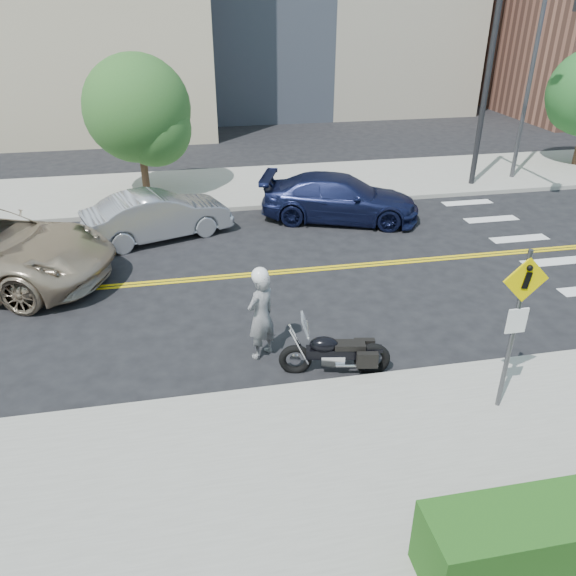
# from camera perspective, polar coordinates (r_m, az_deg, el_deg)

# --- Properties ---
(ground_plane) EXTENTS (120.00, 120.00, 0.00)m
(ground_plane) POSITION_cam_1_polar(r_m,az_deg,el_deg) (14.90, -6.16, 1.14)
(ground_plane) COLOR black
(ground_plane) RESTS_ON ground
(sidewalk_near) EXTENTS (60.00, 5.00, 0.15)m
(sidewalk_near) POSITION_cam_1_polar(r_m,az_deg,el_deg) (8.80, -1.18, -20.32)
(sidewalk_near) COLOR #9E9B91
(sidewalk_near) RESTS_ON ground_plane
(sidewalk_far) EXTENTS (60.00, 5.00, 0.15)m
(sidewalk_far) POSITION_cam_1_polar(r_m,az_deg,el_deg) (21.84, -8.09, 9.98)
(sidewalk_far) COLOR #9E9B91
(sidewalk_far) RESTS_ON ground_plane
(lamp_post) EXTENTS (0.16, 0.16, 8.00)m
(lamp_post) POSITION_cam_1_polar(r_m,az_deg,el_deg) (23.80, 23.52, 19.64)
(lamp_post) COLOR #4C4C51
(lamp_post) RESTS_ON sidewalk_far
(traffic_light) EXTENTS (0.28, 4.50, 7.00)m
(traffic_light) POSITION_cam_1_polar(r_m,az_deg,el_deg) (21.49, 21.16, 20.81)
(traffic_light) COLOR black
(traffic_light) RESTS_ON sidewalk_far
(pedestrian_sign) EXTENTS (0.78, 0.08, 3.00)m
(pedestrian_sign) POSITION_cam_1_polar(r_m,az_deg,el_deg) (9.86, 22.24, -2.75)
(pedestrian_sign) COLOR #4C4C51
(pedestrian_sign) RESTS_ON sidewalk_near
(motorcyclist) EXTENTS (0.82, 0.77, 2.00)m
(motorcyclist) POSITION_cam_1_polar(r_m,az_deg,el_deg) (11.16, -2.76, -2.58)
(motorcyclist) COLOR #AFB0B4
(motorcyclist) RESTS_ON ground
(motorcycle) EXTENTS (2.18, 1.01, 1.28)m
(motorcycle) POSITION_cam_1_polar(r_m,az_deg,el_deg) (10.89, 4.86, -5.73)
(motorcycle) COLOR black
(motorcycle) RESTS_ON ground
(parked_car_silver) EXTENTS (4.60, 2.86, 1.43)m
(parked_car_silver) POSITION_cam_1_polar(r_m,az_deg,el_deg) (17.46, -13.08, 7.19)
(parked_car_silver) COLOR #9B9CA2
(parked_car_silver) RESTS_ON ground
(parked_car_blue) EXTENTS (5.48, 3.63, 1.47)m
(parked_car_blue) POSITION_cam_1_polar(r_m,az_deg,el_deg) (18.55, 5.30, 9.08)
(parked_car_blue) COLOR #161C42
(parked_car_blue) RESTS_ON ground
(tree_far_a) EXTENTS (3.64, 3.64, 4.97)m
(tree_far_a) POSITION_cam_1_polar(r_m,az_deg,el_deg) (20.76, -15.08, 17.17)
(tree_far_a) COLOR #382619
(tree_far_a) RESTS_ON ground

